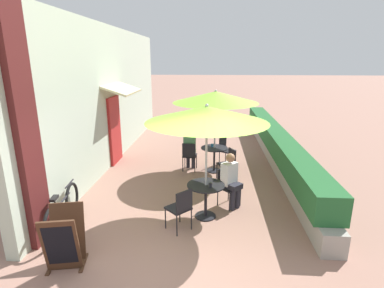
% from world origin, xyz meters
% --- Properties ---
extents(ground_plane, '(120.00, 120.00, 0.00)m').
position_xyz_m(ground_plane, '(0.00, 0.00, 0.00)').
color(ground_plane, '#936B5B').
extents(cafe_facade_wall, '(0.98, 11.17, 4.20)m').
position_xyz_m(cafe_facade_wall, '(-2.54, 5.45, 2.09)').
color(cafe_facade_wall, '#B2C1AD').
rests_on(cafe_facade_wall, ground_plane).
extents(planter_hedge, '(0.60, 10.17, 1.01)m').
position_xyz_m(planter_hedge, '(2.75, 5.49, 0.54)').
color(planter_hedge, gray).
rests_on(planter_hedge, ground_plane).
extents(patio_table_near, '(0.78, 0.78, 0.73)m').
position_xyz_m(patio_table_near, '(0.58, 1.69, 0.53)').
color(patio_table_near, black).
rests_on(patio_table_near, ground_plane).
extents(patio_umbrella_near, '(2.40, 2.40, 2.40)m').
position_xyz_m(patio_umbrella_near, '(0.58, 1.69, 2.19)').
color(patio_umbrella_near, '#B7B7BC').
rests_on(patio_umbrella_near, ground_plane).
extents(cafe_chair_near_left, '(0.57, 0.57, 0.87)m').
position_xyz_m(cafe_chair_near_left, '(1.04, 2.26, 0.52)').
color(cafe_chair_near_left, black).
rests_on(cafe_chair_near_left, ground_plane).
extents(seated_patron_near_left, '(0.51, 0.51, 1.25)m').
position_xyz_m(seated_patron_near_left, '(1.12, 2.18, 0.69)').
color(seated_patron_near_left, '#23232D').
rests_on(seated_patron_near_left, ground_plane).
extents(cafe_chair_near_right, '(0.57, 0.57, 0.87)m').
position_xyz_m(cafe_chair_near_right, '(0.12, 1.12, 0.52)').
color(cafe_chair_near_right, black).
rests_on(cafe_chair_near_right, ground_plane).
extents(coffee_cup_near, '(0.07, 0.07, 0.09)m').
position_xyz_m(coffee_cup_near, '(0.67, 1.58, 0.77)').
color(coffee_cup_near, '#232328').
rests_on(coffee_cup_near, patio_table_near).
extents(patio_table_mid, '(0.78, 0.78, 0.73)m').
position_xyz_m(patio_table_mid, '(0.76, 4.38, 0.53)').
color(patio_table_mid, black).
rests_on(patio_table_mid, ground_plane).
extents(patio_umbrella_mid, '(2.40, 2.40, 2.40)m').
position_xyz_m(patio_umbrella_mid, '(0.76, 4.38, 2.19)').
color(patio_umbrella_mid, '#B7B7BC').
rests_on(patio_umbrella_mid, ground_plane).
extents(cafe_chair_mid_left, '(0.53, 0.53, 0.87)m').
position_xyz_m(cafe_chair_mid_left, '(1.15, 3.76, 0.52)').
color(cafe_chair_mid_left, black).
rests_on(cafe_chair_mid_left, ground_plane).
extents(cafe_chair_mid_right, '(0.56, 0.56, 0.87)m').
position_xyz_m(cafe_chair_mid_right, '(1.12, 5.03, 0.52)').
color(cafe_chair_mid_right, black).
rests_on(cafe_chair_mid_right, ground_plane).
extents(cafe_chair_mid_back, '(0.43, 0.43, 0.87)m').
position_xyz_m(cafe_chair_mid_back, '(0.03, 4.37, 0.52)').
color(cafe_chair_mid_back, black).
rests_on(cafe_chair_mid_back, ground_plane).
extents(seated_patron_mid_back, '(0.36, 0.42, 1.25)m').
position_xyz_m(seated_patron_mid_back, '(0.04, 4.48, 0.69)').
color(seated_patron_mid_back, '#23232D').
rests_on(seated_patron_mid_back, ground_plane).
extents(coffee_cup_mid, '(0.07, 0.07, 0.09)m').
position_xyz_m(coffee_cup_mid, '(0.69, 4.46, 0.77)').
color(coffee_cup_mid, teal).
rests_on(coffee_cup_mid, patio_table_mid).
extents(bicycle_leaning, '(0.27, 1.77, 0.80)m').
position_xyz_m(bicycle_leaning, '(-2.20, 1.07, 0.37)').
color(bicycle_leaning, black).
rests_on(bicycle_leaning, ground_plane).
extents(menu_board, '(0.65, 0.73, 0.97)m').
position_xyz_m(menu_board, '(-1.61, -0.02, 0.48)').
color(menu_board, '#422819').
rests_on(menu_board, ground_plane).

